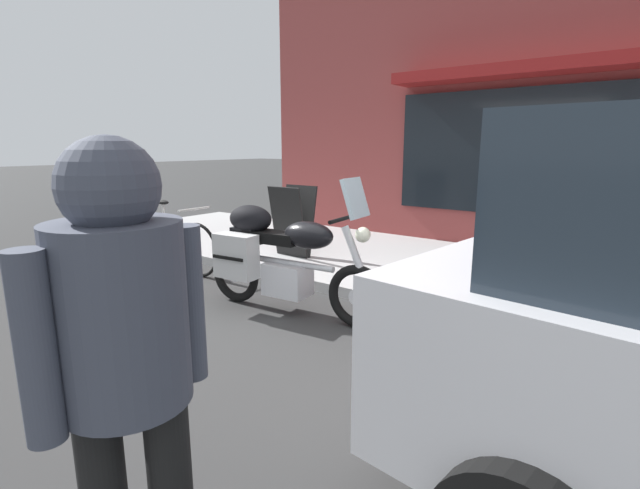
% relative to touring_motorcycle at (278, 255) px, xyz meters
% --- Properties ---
extents(ground_plane, '(80.00, 80.00, 0.00)m').
position_rel_touring_motorcycle_xyz_m(ground_plane, '(0.57, -0.36, -0.59)').
color(ground_plane, '#313131').
extents(touring_motorcycle, '(2.06, 0.81, 1.38)m').
position_rel_touring_motorcycle_xyz_m(touring_motorcycle, '(0.00, 0.00, 0.00)').
color(touring_motorcycle, black).
rests_on(touring_motorcycle, ground_plane).
extents(parked_bicycle, '(1.72, 0.48, 0.94)m').
position_rel_touring_motorcycle_xyz_m(parked_bicycle, '(-2.20, 0.33, -0.21)').
color(parked_bicycle, black).
rests_on(parked_bicycle, ground_plane).
extents(pedestrian_walking, '(0.40, 0.56, 1.68)m').
position_rel_touring_motorcycle_xyz_m(pedestrian_walking, '(1.79, -2.61, 0.47)').
color(pedestrian_walking, black).
rests_on(pedestrian_walking, ground_plane).
extents(sandwich_board_sign, '(0.55, 0.42, 0.98)m').
position_rel_touring_motorcycle_xyz_m(sandwich_board_sign, '(-1.15, 1.56, 0.02)').
color(sandwich_board_sign, black).
rests_on(sandwich_board_sign, sidewalk_curb).
extents(second_bicycle_by_cafe, '(1.61, 0.56, 0.91)m').
position_rel_touring_motorcycle_xyz_m(second_bicycle_by_cafe, '(-3.84, 0.29, -0.23)').
color(second_bicycle_by_cafe, black).
rests_on(second_bicycle_by_cafe, ground_plane).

